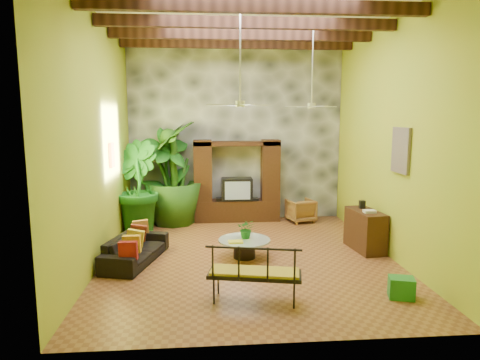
{
  "coord_description": "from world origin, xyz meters",
  "views": [
    {
      "loc": [
        -0.89,
        -8.71,
        3.0
      ],
      "look_at": [
        -0.15,
        0.2,
        1.63
      ],
      "focal_mm": 32.0,
      "sensor_mm": 36.0,
      "label": 1
    }
  ],
  "objects": [
    {
      "name": "side_console",
      "position": [
        2.65,
        0.26,
        0.45
      ],
      "size": [
        0.63,
        1.17,
        0.89
      ],
      "primitive_type": "cube",
      "rotation": [
        0.0,
        0.0,
        0.12
      ],
      "color": "#3B1F12",
      "rests_on": "ground"
    },
    {
      "name": "wicker_armchair",
      "position": [
        1.79,
        2.88,
        0.32
      ],
      "size": [
        0.84,
        0.85,
        0.64
      ],
      "primitive_type": "imported",
      "rotation": [
        0.0,
        0.0,
        3.4
      ],
      "color": "#9C6A39",
      "rests_on": "ground"
    },
    {
      "name": "left_wall",
      "position": [
        -3.0,
        0.0,
        2.5
      ],
      "size": [
        0.02,
        7.0,
        5.0
      ],
      "primitive_type": "cube",
      "color": "gold",
      "rests_on": "ground"
    },
    {
      "name": "ceiling_fan_front",
      "position": [
        -0.2,
        -0.4,
        3.4
      ],
      "size": [
        1.28,
        1.28,
        1.86
      ],
      "color": "silver",
      "rests_on": "ceiling"
    },
    {
      "name": "yellow_tray",
      "position": [
        -0.28,
        -0.27,
        0.42
      ],
      "size": [
        0.31,
        0.23,
        0.03
      ],
      "primitive_type": "cube",
      "rotation": [
        0.0,
        0.0,
        0.05
      ],
      "color": "yellow",
      "rests_on": "coffee_table"
    },
    {
      "name": "ceiling",
      "position": [
        0.0,
        0.0,
        5.0
      ],
      "size": [
        6.0,
        7.0,
        0.02
      ],
      "primitive_type": "cube",
      "color": "silver",
      "rests_on": "back_wall"
    },
    {
      "name": "centerpiece_plant",
      "position": [
        -0.03,
        0.03,
        0.61
      ],
      "size": [
        0.42,
        0.38,
        0.41
      ],
      "primitive_type": "imported",
      "rotation": [
        0.0,
        0.0,
        -0.16
      ],
      "color": "#1C6A20",
      "rests_on": "coffee_table"
    },
    {
      "name": "tall_plant_a",
      "position": [
        -1.91,
        2.92,
        1.32
      ],
      "size": [
        1.68,
        1.52,
        2.64
      ],
      "primitive_type": "imported",
      "rotation": [
        0.0,
        0.0,
        0.54
      ],
      "color": "#1D661B",
      "rests_on": "ground"
    },
    {
      "name": "ceiling_beams",
      "position": [
        0.0,
        0.0,
        4.78
      ],
      "size": [
        5.95,
        5.36,
        0.22
      ],
      "color": "#391C12",
      "rests_on": "ceiling"
    },
    {
      "name": "back_wall",
      "position": [
        0.0,
        3.5,
        2.5
      ],
      "size": [
        6.0,
        0.02,
        5.0
      ],
      "primitive_type": "cube",
      "color": "gold",
      "rests_on": "ground"
    },
    {
      "name": "stone_accent_wall",
      "position": [
        0.0,
        3.44,
        2.5
      ],
      "size": [
        5.98,
        0.1,
        4.98
      ],
      "primitive_type": "cube",
      "color": "#3B3D43",
      "rests_on": "ground"
    },
    {
      "name": "right_wall",
      "position": [
        3.0,
        0.0,
        2.5
      ],
      "size": [
        0.02,
        7.0,
        5.0
      ],
      "primitive_type": "cube",
      "color": "gold",
      "rests_on": "ground"
    },
    {
      "name": "entertainment_center",
      "position": [
        0.0,
        3.14,
        0.97
      ],
      "size": [
        2.4,
        0.55,
        2.3
      ],
      "color": "black",
      "rests_on": "ground"
    },
    {
      "name": "coffee_table",
      "position": [
        -0.08,
        -0.05,
        0.26
      ],
      "size": [
        1.09,
        1.09,
        0.4
      ],
      "rotation": [
        0.0,
        0.0,
        -0.35
      ],
      "color": "black",
      "rests_on": "ground"
    },
    {
      "name": "tall_plant_b",
      "position": [
        -2.65,
        2.17,
        1.18
      ],
      "size": [
        1.58,
        1.65,
        2.36
      ],
      "primitive_type": "imported",
      "rotation": [
        0.0,
        0.0,
        2.13
      ],
      "color": "#195F1B",
      "rests_on": "ground"
    },
    {
      "name": "wall_art_mask",
      "position": [
        -2.96,
        1.0,
        2.1
      ],
      "size": [
        0.06,
        0.32,
        0.55
      ],
      "primitive_type": "cube",
      "color": "#BC8416",
      "rests_on": "left_wall"
    },
    {
      "name": "wall_art_painting",
      "position": [
        2.96,
        -0.6,
        2.3
      ],
      "size": [
        0.06,
        0.7,
        0.9
      ],
      "primitive_type": "cube",
      "color": "#255188",
      "rests_on": "right_wall"
    },
    {
      "name": "ceiling_fan_back",
      "position": [
        1.6,
        1.2,
        3.4
      ],
      "size": [
        1.28,
        1.28,
        1.86
      ],
      "color": "silver",
      "rests_on": "ceiling"
    },
    {
      "name": "iron_bench",
      "position": [
        -0.11,
        -2.25,
        0.54
      ],
      "size": [
        1.56,
        0.84,
        0.57
      ],
      "rotation": [
        0.0,
        0.0,
        -0.21
      ],
      "color": "black",
      "rests_on": "ground"
    },
    {
      "name": "ground",
      "position": [
        0.0,
        0.0,
        0.0
      ],
      "size": [
        7.0,
        7.0,
        0.0
      ],
      "primitive_type": "plane",
      "color": "brown",
      "rests_on": "ground"
    },
    {
      "name": "green_bin",
      "position": [
        2.31,
        -2.27,
        0.18
      ],
      "size": [
        0.47,
        0.4,
        0.35
      ],
      "primitive_type": "cube",
      "rotation": [
        0.0,
        0.0,
        -0.28
      ],
      "color": "#1F7638",
      "rests_on": "ground"
    },
    {
      "name": "tall_plant_c",
      "position": [
        -1.77,
        2.98,
        1.41
      ],
      "size": [
        1.74,
        1.74,
        2.82
      ],
      "primitive_type": "imported",
      "rotation": [
        0.0,
        0.0,
        4.82
      ],
      "color": "#255516",
      "rests_on": "ground"
    },
    {
      "name": "sofa",
      "position": [
        -2.33,
        -0.12,
        0.28
      ],
      "size": [
        1.23,
        2.05,
        0.56
      ],
      "primitive_type": "imported",
      "rotation": [
        0.0,
        0.0,
        1.31
      ],
      "color": "black",
      "rests_on": "ground"
    }
  ]
}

